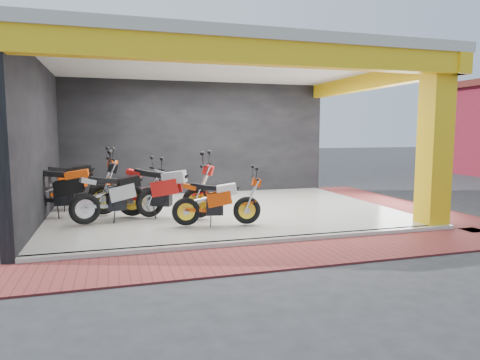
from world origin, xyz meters
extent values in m
plane|color=#2D2D30|center=(0.00, 0.00, 0.00)|extent=(80.00, 80.00, 0.00)
cube|color=white|center=(0.00, 2.00, 0.05)|extent=(8.00, 6.00, 0.10)
cube|color=beige|center=(0.00, 2.00, 3.60)|extent=(8.40, 6.40, 0.20)
cube|color=black|center=(0.00, 5.10, 1.75)|extent=(8.20, 0.20, 3.50)
cube|color=black|center=(-4.10, 2.00, 1.75)|extent=(0.20, 6.20, 3.50)
cube|color=yellow|center=(3.75, -0.75, 1.75)|extent=(0.50, 0.50, 3.50)
cube|color=yellow|center=(0.00, -1.00, 3.30)|extent=(8.40, 0.30, 0.40)
cube|color=yellow|center=(4.00, 2.00, 3.30)|extent=(0.30, 6.40, 0.40)
cube|color=white|center=(0.00, -1.02, 0.05)|extent=(8.00, 0.20, 0.10)
cube|color=#983132|center=(0.00, -1.80, 0.01)|extent=(9.00, 1.40, 0.03)
cube|color=#983132|center=(4.80, 2.00, 0.01)|extent=(1.40, 7.00, 0.03)
camera|label=1|loc=(-2.57, -7.98, 1.98)|focal=32.00mm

